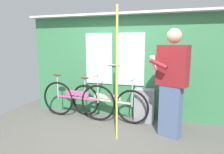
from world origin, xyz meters
name	(u,v)px	position (x,y,z in m)	size (l,w,h in m)	color
ground_plane	(108,139)	(0.00, 0.00, -0.02)	(5.28, 3.90, 0.04)	#56544F
train_door_wall	(123,64)	(-0.01, 1.14, 1.15)	(4.28, 0.28, 2.19)	#387A4C
bicycle_near_door	(107,102)	(-0.27, 0.79, 0.37)	(1.77, 0.48, 0.90)	black
bicycle_leaning_behind	(77,99)	(-0.91, 0.70, 0.40)	(1.72, 0.44, 0.97)	black
passenger_reading_newspaper	(171,81)	(0.99, 0.36, 0.96)	(0.64, 0.60, 1.81)	slate
trash_bin_by_wall	(144,105)	(0.49, 0.93, 0.33)	(0.39, 0.28, 0.67)	gray
handrail_pole	(117,75)	(0.15, 0.00, 1.08)	(0.04, 0.04, 2.15)	#C6C14C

